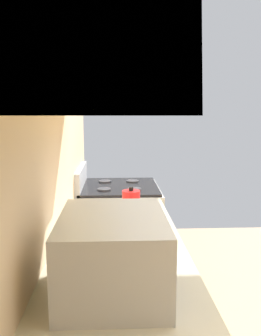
# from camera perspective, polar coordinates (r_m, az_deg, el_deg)

# --- Properties ---
(wall_back) EXTENTS (3.74, 0.12, 2.84)m
(wall_back) POSITION_cam_1_polar(r_m,az_deg,el_deg) (1.61, -15.54, 3.53)
(wall_back) COLOR beige
(wall_back) RESTS_ON ground_plane
(oven_range) EXTENTS (0.71, 0.68, 1.11)m
(oven_range) POSITION_cam_1_polar(r_m,az_deg,el_deg) (3.09, -1.83, -11.37)
(oven_range) COLOR #B7BABF
(oven_range) RESTS_ON ground_plane
(microwave) EXTENTS (0.49, 0.39, 0.28)m
(microwave) POSITION_cam_1_polar(r_m,az_deg,el_deg) (1.31, -2.78, -13.59)
(microwave) COLOR #B7BABF
(microwave) RESTS_ON counter_run
(bowl) EXTENTS (0.18, 0.18, 0.06)m
(bowl) POSITION_cam_1_polar(r_m,az_deg,el_deg) (2.02, 0.48, -8.28)
(bowl) COLOR #D84C47
(bowl) RESTS_ON counter_run
(kettle) EXTENTS (0.16, 0.12, 0.16)m
(kettle) POSITION_cam_1_polar(r_m,az_deg,el_deg) (2.29, 0.10, -5.28)
(kettle) COLOR red
(kettle) RESTS_ON counter_run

